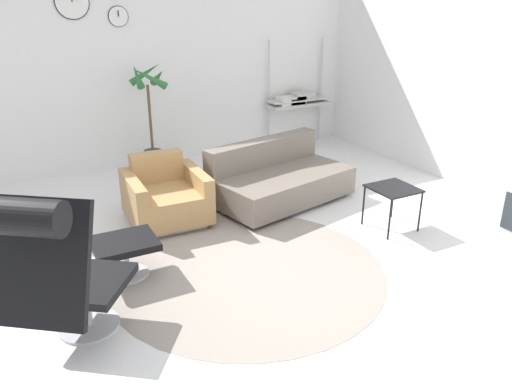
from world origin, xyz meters
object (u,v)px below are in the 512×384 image
(potted_plant, at_px, (151,124))
(lounge_chair, at_px, (51,260))
(couch_low, at_px, (279,181))
(ottoman, at_px, (125,248))
(armchair_red, at_px, (166,198))
(side_table, at_px, (393,192))
(shelf_unit, at_px, (297,100))

(potted_plant, bearing_deg, lounge_chair, -115.86)
(couch_low, bearing_deg, lounge_chair, 20.60)
(ottoman, distance_m, armchair_red, 1.14)
(couch_low, relative_size, side_table, 3.89)
(couch_low, relative_size, potted_plant, 1.18)
(shelf_unit, bearing_deg, side_table, -103.92)
(lounge_chair, bearing_deg, side_table, 45.36)
(armchair_red, distance_m, shelf_unit, 3.38)
(armchair_red, height_order, couch_low, armchair_red)
(couch_low, height_order, potted_plant, potted_plant)
(lounge_chair, relative_size, shelf_unit, 0.76)
(lounge_chair, xyz_separation_m, side_table, (3.31, 0.53, -0.34))
(couch_low, distance_m, potted_plant, 1.98)
(lounge_chair, relative_size, potted_plant, 0.85)
(ottoman, xyz_separation_m, shelf_unit, (3.45, 2.79, 0.46))
(ottoman, relative_size, armchair_red, 0.63)
(ottoman, bearing_deg, side_table, -6.96)
(potted_plant, bearing_deg, ottoman, -111.82)
(couch_low, distance_m, shelf_unit, 2.44)
(potted_plant, distance_m, shelf_unit, 2.46)
(lounge_chair, xyz_separation_m, armchair_red, (1.29, 1.79, -0.49))
(couch_low, bearing_deg, armchair_red, -15.33)
(ottoman, xyz_separation_m, couch_low, (2.02, 0.87, -0.01))
(armchair_red, height_order, side_table, armchair_red)
(ottoman, bearing_deg, shelf_unit, 38.95)
(side_table, height_order, potted_plant, potted_plant)
(ottoman, height_order, couch_low, couch_low)
(side_table, bearing_deg, potted_plant, 120.45)
(lounge_chair, xyz_separation_m, potted_plant, (1.64, 3.38, -0.06))
(lounge_chair, relative_size, armchair_red, 1.49)
(side_table, bearing_deg, shelf_unit, 76.08)
(potted_plant, bearing_deg, side_table, -59.55)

